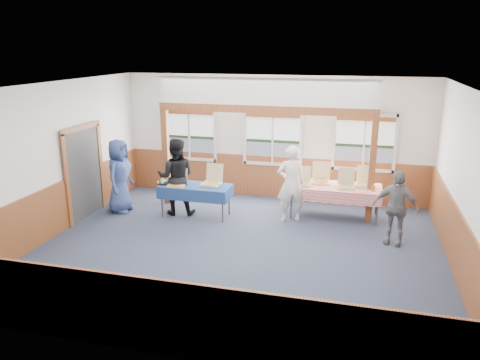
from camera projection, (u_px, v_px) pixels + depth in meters
name	position (u px, v px, depth m)	size (l,w,h in m)	color
floor	(239.00, 249.00, 9.34)	(8.00, 8.00, 0.00)	#293043
ceiling	(239.00, 86.00, 8.45)	(8.00, 8.00, 0.00)	white
wall_back	(273.00, 138.00, 12.15)	(8.00, 8.00, 0.00)	silver
wall_front	(165.00, 244.00, 5.64)	(8.00, 8.00, 0.00)	silver
wall_left	(56.00, 159.00, 9.86)	(8.00, 8.00, 0.00)	silver
wall_right	(467.00, 187.00, 7.93)	(8.00, 8.00, 0.00)	silver
wainscot_back	(272.00, 177.00, 12.42)	(7.98, 0.05, 1.10)	brown
wainscot_front	(170.00, 319.00, 5.95)	(7.98, 0.05, 1.10)	brown
wainscot_left	(62.00, 206.00, 10.15)	(0.05, 6.98, 1.10)	brown
wainscot_right	(457.00, 244.00, 8.22)	(0.05, 6.98, 1.10)	brown
cased_opening	(84.00, 173.00, 10.84)	(0.06, 1.30, 2.10)	#363636
window_left	(189.00, 131.00, 12.65)	(1.56, 0.10, 1.46)	silver
window_mid	(273.00, 135.00, 12.09)	(1.56, 0.10, 1.46)	silver
window_right	(364.00, 139.00, 11.53)	(1.56, 0.10, 1.46)	silver
post_left	(166.00, 157.00, 11.75)	(0.15, 0.15, 2.40)	brown
post_right	(372.00, 170.00, 10.54)	(0.15, 0.15, 2.40)	brown
cross_beam	(264.00, 109.00, 10.79)	(5.15, 0.18, 0.18)	brown
table_left	(195.00, 188.00, 10.96)	(1.80, 1.21, 0.76)	#363636
table_right	(335.00, 188.00, 10.91)	(2.29, 1.54, 0.76)	#363636
pizza_box_a	(177.00, 183.00, 10.92)	(0.43, 0.51, 0.43)	tan
pizza_box_b	(212.00, 182.00, 10.99)	(0.44, 0.53, 0.45)	tan
pizza_box_c	(302.00, 182.00, 10.97)	(0.40, 0.48, 0.40)	tan
pizza_box_d	(321.00, 180.00, 11.15)	(0.46, 0.54, 0.46)	tan
pizza_box_e	(346.00, 185.00, 10.75)	(0.40, 0.48, 0.41)	tan
pizza_box_f	(364.00, 183.00, 10.86)	(0.45, 0.53, 0.45)	tan
veggie_tray	(166.00, 182.00, 11.11)	(0.41, 0.41, 0.09)	black
drink_glass	(373.00, 188.00, 10.44)	(0.07, 0.07, 0.15)	#A3701B
woman_white	(291.00, 184.00, 10.60)	(0.65, 0.43, 1.78)	white
woman_black	(176.00, 177.00, 11.06)	(0.89, 0.69, 1.83)	black
man_blue	(119.00, 176.00, 11.23)	(0.87, 0.57, 1.79)	#33477F
person_grey	(396.00, 207.00, 9.40)	(0.90, 0.38, 1.54)	slate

